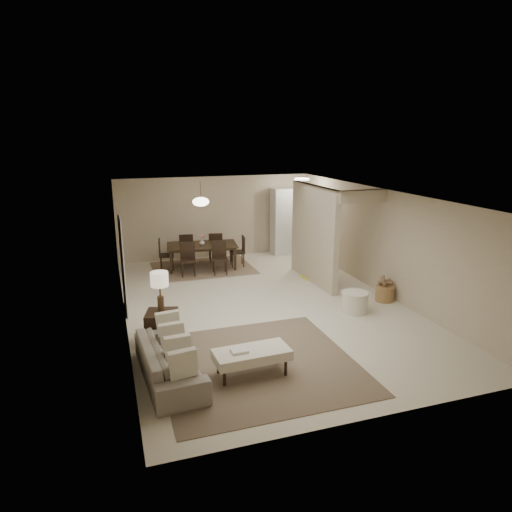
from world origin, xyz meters
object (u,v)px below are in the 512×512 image
object	(u,v)px
side_table	(162,328)
wicker_basket	(385,293)
sofa	(169,361)
round_pouf	(355,302)
pantry_cabinet	(290,221)
dining_table	(202,257)
ottoman_bench	(252,355)

from	to	relation	value
side_table	wicker_basket	size ratio (longest dim) A/B	1.45
sofa	round_pouf	bearing A→B (deg)	-73.56
pantry_cabinet	round_pouf	xyz separation A→B (m)	(-0.61, -5.18, -0.83)
wicker_basket	dining_table	bearing A→B (deg)	131.22
dining_table	pantry_cabinet	bearing A→B (deg)	23.47
ottoman_bench	round_pouf	distance (m)	3.46
ottoman_bench	wicker_basket	bearing A→B (deg)	26.96
round_pouf	wicker_basket	xyz separation A→B (m)	(1.01, 0.39, -0.05)
side_table	wicker_basket	bearing A→B (deg)	6.87
round_pouf	ottoman_bench	bearing A→B (deg)	-147.77
sofa	wicker_basket	bearing A→B (deg)	-73.36
wicker_basket	pantry_cabinet	bearing A→B (deg)	94.78
pantry_cabinet	round_pouf	size ratio (longest dim) A/B	3.66
side_table	dining_table	size ratio (longest dim) A/B	0.31
sofa	round_pouf	xyz separation A→B (m)	(4.19, 1.54, -0.07)
side_table	round_pouf	bearing A→B (deg)	3.13
pantry_cabinet	ottoman_bench	bearing A→B (deg)	-116.74
pantry_cabinet	ottoman_bench	world-z (taller)	pantry_cabinet
sofa	side_table	world-z (taller)	side_table
pantry_cabinet	side_table	xyz separation A→B (m)	(-4.75, -5.41, -0.75)
ottoman_bench	wicker_basket	world-z (taller)	ottoman_bench
pantry_cabinet	round_pouf	bearing A→B (deg)	-96.76
wicker_basket	dining_table	world-z (taller)	dining_table
pantry_cabinet	wicker_basket	world-z (taller)	pantry_cabinet
round_pouf	dining_table	world-z (taller)	dining_table
sofa	side_table	xyz separation A→B (m)	(0.05, 1.32, 0.01)
pantry_cabinet	dining_table	bearing A→B (deg)	-164.39
round_pouf	wicker_basket	world-z (taller)	round_pouf
ottoman_bench	dining_table	size ratio (longest dim) A/B	0.63
ottoman_bench	wicker_basket	xyz separation A→B (m)	(3.94, 2.24, -0.17)
pantry_cabinet	wicker_basket	xyz separation A→B (m)	(0.40, -4.79, -0.87)
side_table	sofa	bearing A→B (deg)	-92.17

